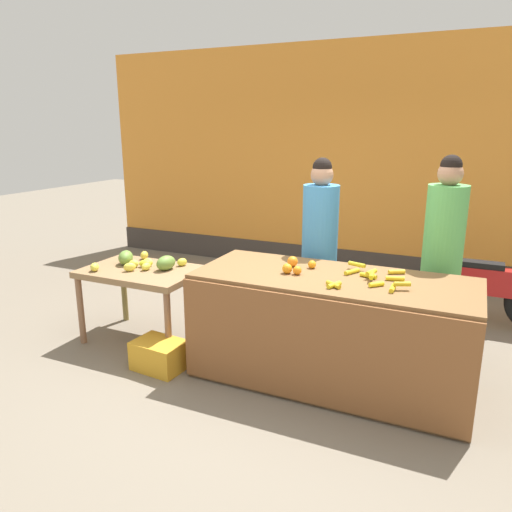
# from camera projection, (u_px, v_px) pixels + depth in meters

# --- Properties ---
(ground_plane) EXTENTS (24.00, 24.00, 0.00)m
(ground_plane) POSITION_uv_depth(u_px,v_px,m) (279.00, 368.00, 4.33)
(ground_plane) COLOR #756B5B
(market_wall_back) EXTENTS (8.26, 0.23, 3.20)m
(market_wall_back) POSITION_uv_depth(u_px,v_px,m) (366.00, 165.00, 6.70)
(market_wall_back) COLOR orange
(market_wall_back) RESTS_ON ground
(fruit_stall_counter) EXTENTS (2.24, 0.94, 0.91)m
(fruit_stall_counter) POSITION_uv_depth(u_px,v_px,m) (331.00, 330.00, 4.01)
(fruit_stall_counter) COLOR brown
(fruit_stall_counter) RESTS_ON ground
(side_table_wooden) EXTENTS (1.12, 0.75, 0.74)m
(side_table_wooden) POSITION_uv_depth(u_px,v_px,m) (142.00, 278.00, 4.74)
(side_table_wooden) COLOR olive
(side_table_wooden) RESTS_ON ground
(banana_bunch_pile) EXTENTS (0.61, 0.66, 0.07)m
(banana_bunch_pile) POSITION_uv_depth(u_px,v_px,m) (370.00, 277.00, 3.79)
(banana_bunch_pile) COLOR yellow
(banana_bunch_pile) RESTS_ON fruit_stall_counter
(orange_pile) EXTENTS (0.25, 0.30, 0.09)m
(orange_pile) POSITION_uv_depth(u_px,v_px,m) (295.00, 266.00, 4.06)
(orange_pile) COLOR orange
(orange_pile) RESTS_ON fruit_stall_counter
(mango_papaya_pile) EXTENTS (0.78, 0.67, 0.14)m
(mango_papaya_pile) POSITION_uv_depth(u_px,v_px,m) (143.00, 261.00, 4.76)
(mango_papaya_pile) COLOR yellow
(mango_papaya_pile) RESTS_ON side_table_wooden
(vendor_woman_blue_shirt) EXTENTS (0.34, 0.34, 1.81)m
(vendor_woman_blue_shirt) POSITION_uv_depth(u_px,v_px,m) (319.00, 252.00, 4.66)
(vendor_woman_blue_shirt) COLOR #33333D
(vendor_woman_blue_shirt) RESTS_ON ground
(vendor_woman_green_shirt) EXTENTS (0.34, 0.34, 1.86)m
(vendor_woman_green_shirt) POSITION_uv_depth(u_px,v_px,m) (441.00, 261.00, 4.26)
(vendor_woman_green_shirt) COLOR #33333D
(vendor_woman_green_shirt) RESTS_ON ground
(parked_motorcycle) EXTENTS (1.60, 0.18, 0.88)m
(parked_motorcycle) POSITION_uv_depth(u_px,v_px,m) (489.00, 290.00, 5.14)
(parked_motorcycle) COLOR black
(parked_motorcycle) RESTS_ON ground
(produce_crate) EXTENTS (0.47, 0.36, 0.26)m
(produce_crate) POSITION_uv_depth(u_px,v_px,m) (159.00, 355.00, 4.28)
(produce_crate) COLOR gold
(produce_crate) RESTS_ON ground
(produce_sack) EXTENTS (0.47, 0.47, 0.58)m
(produce_sack) POSITION_uv_depth(u_px,v_px,m) (247.00, 302.00, 5.12)
(produce_sack) COLOR tan
(produce_sack) RESTS_ON ground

